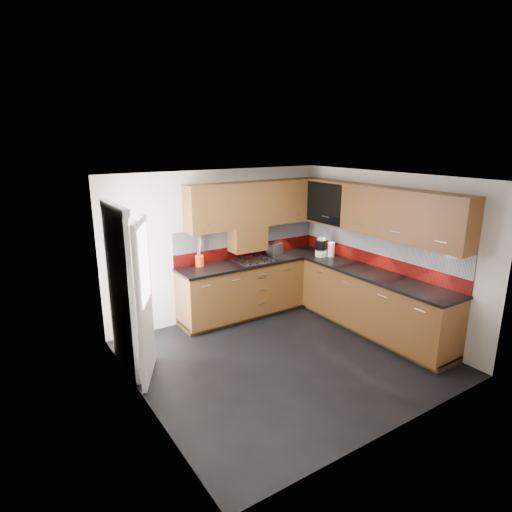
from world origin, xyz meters
TOP-DOWN VIEW (x-y plane):
  - room at (0.00, 0.00)m, footprint 4.00×3.80m
  - base_cabinets at (1.07, 0.72)m, footprint 2.70×3.20m
  - countertop at (1.05, 0.70)m, footprint 2.72×3.22m
  - backsplash at (1.28, 0.93)m, footprint 2.70×3.20m
  - upper_cabinets at (1.23, 0.78)m, footprint 2.50×3.20m
  - extractor_hood at (0.45, 1.64)m, footprint 0.60×0.33m
  - glass_cabinet at (1.71, 1.07)m, footprint 0.32×0.80m
  - back_door at (-1.78, 0.75)m, footprint 0.42×1.19m
  - gas_hob at (0.45, 1.47)m, footprint 0.57×0.50m
  - utensil_pot at (-0.41, 1.68)m, footprint 0.13×0.13m
  - toaster at (0.98, 1.61)m, footprint 0.30×0.22m
  - food_processor at (1.56, 1.08)m, footprint 0.20×0.20m
  - paper_towel at (1.69, 0.97)m, footprint 0.12×0.12m
  - orange_cloth at (1.61, 1.08)m, footprint 0.19×0.17m

SIDE VIEW (x-z plane):
  - base_cabinets at x=1.07m, z-range -0.04..0.91m
  - countertop at x=1.05m, z-range 0.90..0.94m
  - orange_cloth at x=1.61m, z-range 0.94..0.96m
  - gas_hob at x=0.45m, z-range 0.93..0.98m
  - back_door at x=-1.78m, z-range 0.01..2.05m
  - toaster at x=0.98m, z-range 0.94..1.13m
  - utensil_pot at x=-0.41m, z-range 0.80..1.28m
  - paper_towel at x=1.69m, z-range 0.94..1.18m
  - food_processor at x=1.56m, z-range 0.93..1.25m
  - backsplash at x=1.28m, z-range 0.94..1.48m
  - extractor_hood at x=0.45m, z-range 1.08..1.48m
  - room at x=0.00m, z-range 0.18..2.82m
  - upper_cabinets at x=1.23m, z-range 1.48..2.20m
  - glass_cabinet at x=1.71m, z-range 1.54..2.20m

